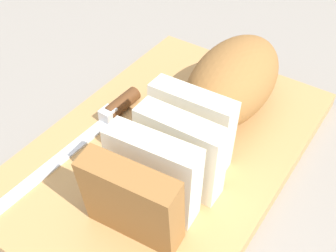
# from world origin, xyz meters

# --- Properties ---
(ground_plane) EXTENTS (3.00, 3.00, 0.00)m
(ground_plane) POSITION_xyz_m (0.00, 0.00, 0.00)
(ground_plane) COLOR gray
(cutting_board) EXTENTS (0.45, 0.31, 0.02)m
(cutting_board) POSITION_xyz_m (0.00, 0.00, 0.01)
(cutting_board) COLOR tan
(cutting_board) RESTS_ON ground_plane
(bread_loaf) EXTENTS (0.35, 0.13, 0.10)m
(bread_loaf) POSITION_xyz_m (-0.04, 0.03, 0.07)
(bread_loaf) COLOR #996633
(bread_loaf) RESTS_ON cutting_board
(bread_knife) EXTENTS (0.27, 0.02, 0.02)m
(bread_knife) POSITION_xyz_m (0.02, -0.09, 0.03)
(bread_knife) COLOR silver
(bread_knife) RESTS_ON cutting_board
(crumb_near_knife) EXTENTS (0.00, 0.00, 0.00)m
(crumb_near_knife) POSITION_xyz_m (0.02, 0.01, 0.02)
(crumb_near_knife) COLOR #A8753D
(crumb_near_knife) RESTS_ON cutting_board
(crumb_near_loaf) EXTENTS (0.00, 0.00, 0.00)m
(crumb_near_loaf) POSITION_xyz_m (-0.01, -0.06, 0.02)
(crumb_near_loaf) COLOR #A8753D
(crumb_near_loaf) RESTS_ON cutting_board
(crumb_stray_left) EXTENTS (0.01, 0.01, 0.01)m
(crumb_stray_left) POSITION_xyz_m (-0.05, 0.03, 0.03)
(crumb_stray_left) COLOR #A8753D
(crumb_stray_left) RESTS_ON cutting_board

